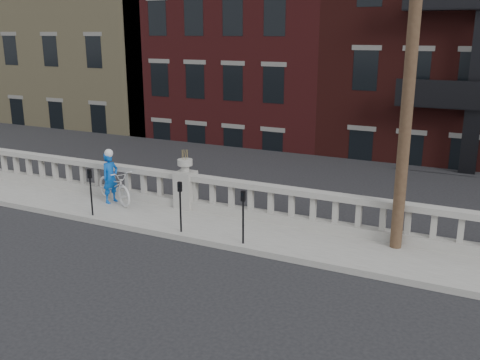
# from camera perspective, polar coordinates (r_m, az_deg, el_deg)

# --- Properties ---
(ground) EXTENTS (120.00, 120.00, 0.00)m
(ground) POSITION_cam_1_polar(r_m,az_deg,el_deg) (13.19, -14.90, -8.31)
(ground) COLOR black
(ground) RESTS_ON ground
(sidewalk) EXTENTS (32.00, 2.20, 0.15)m
(sidewalk) POSITION_cam_1_polar(r_m,az_deg,el_deg) (15.36, -7.61, -4.16)
(sidewalk) COLOR gray
(sidewalk) RESTS_ON ground
(balustrade) EXTENTS (28.00, 0.34, 1.03)m
(balustrade) POSITION_cam_1_polar(r_m,az_deg,el_deg) (15.94, -5.80, -1.22)
(balustrade) COLOR gray
(balustrade) RESTS_ON sidewalk
(planter_pedestal) EXTENTS (0.55, 0.55, 1.76)m
(planter_pedestal) POSITION_cam_1_polar(r_m,az_deg,el_deg) (15.88, -5.82, -0.57)
(planter_pedestal) COLOR gray
(planter_pedestal) RESTS_ON sidewalk
(lower_level) EXTENTS (80.00, 44.00, 20.80)m
(lower_level) POSITION_cam_1_polar(r_m,az_deg,el_deg) (32.99, 13.07, 10.66)
(lower_level) COLOR #605E59
(lower_level) RESTS_ON ground
(utility_pole) EXTENTS (1.60, 0.28, 10.00)m
(utility_pole) POSITION_cam_1_polar(r_m,az_deg,el_deg) (12.71, 18.02, 14.91)
(utility_pole) COLOR #422D1E
(utility_pole) RESTS_ON sidewalk
(parking_meter_b) EXTENTS (0.10, 0.09, 1.36)m
(parking_meter_b) POSITION_cam_1_polar(r_m,az_deg,el_deg) (15.64, -15.65, -0.70)
(parking_meter_b) COLOR black
(parking_meter_b) RESTS_ON sidewalk
(parking_meter_c) EXTENTS (0.10, 0.09, 1.36)m
(parking_meter_c) POSITION_cam_1_polar(r_m,az_deg,el_deg) (13.89, -6.40, -2.24)
(parking_meter_c) COLOR black
(parking_meter_c) RESTS_ON sidewalk
(parking_meter_d) EXTENTS (0.10, 0.09, 1.36)m
(parking_meter_d) POSITION_cam_1_polar(r_m,az_deg,el_deg) (13.05, 0.33, -3.33)
(parking_meter_d) COLOR black
(parking_meter_d) RESTS_ON sidewalk
(bicycle) EXTENTS (2.09, 1.46, 1.04)m
(bicycle) POSITION_cam_1_polar(r_m,az_deg,el_deg) (16.80, -13.25, -0.57)
(bicycle) COLOR silver
(bicycle) RESTS_ON sidewalk
(cyclist) EXTENTS (0.47, 0.63, 1.56)m
(cyclist) POSITION_cam_1_polar(r_m,az_deg,el_deg) (16.72, -13.66, 0.25)
(cyclist) COLOR #0B4DB2
(cyclist) RESTS_ON sidewalk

